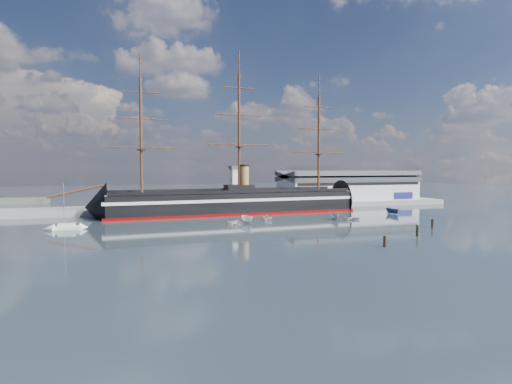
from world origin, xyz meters
name	(u,v)px	position (x,y,z in m)	size (l,w,h in m)	color
ground	(258,219)	(0.00, 40.00, 0.00)	(600.00, 600.00, 0.00)	#1F2B32
quay	(251,208)	(10.00, 76.00, 0.00)	(180.00, 18.00, 2.00)	slate
warehouse	(348,186)	(58.00, 80.00, 7.98)	(63.00, 21.00, 11.60)	#B7BABC
quay_tower	(236,185)	(3.00, 73.00, 9.75)	(5.00, 5.00, 15.00)	silver
warship	(229,202)	(-3.56, 60.00, 4.04)	(113.10, 18.73, 53.94)	black
sailboat	(67,227)	(-55.24, 35.30, 0.78)	(7.97, 3.99, 12.25)	white
motorboat_a	(247,224)	(-6.51, 31.08, 0.00)	(7.43, 2.73, 2.97)	white
motorboat_b	(238,224)	(-9.50, 30.92, 0.00)	(3.60, 1.44, 1.68)	white
motorboat_c	(335,220)	(22.44, 30.76, 0.00)	(5.91, 2.17, 2.36)	gray
motorboat_d	(267,220)	(2.21, 37.29, 0.00)	(5.51, 2.39, 2.02)	silver
motorboat_e	(352,220)	(27.69, 28.92, 0.00)	(3.06, 1.22, 1.43)	beige
motorboat_f	(393,214)	(50.41, 38.77, 0.00)	(6.74, 2.47, 2.70)	navy
piling_near_mid	(385,247)	(8.35, -13.56, 0.00)	(0.64, 0.64, 3.01)	black
piling_near_right	(417,236)	(24.55, -4.25, 0.00)	(0.64, 0.64, 3.36)	black
piling_far_right	(432,228)	(38.03, 5.67, 0.00)	(0.64, 0.64, 3.11)	black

